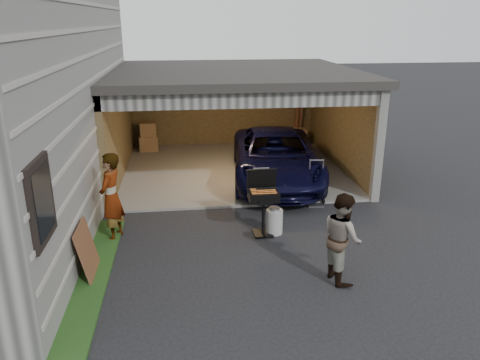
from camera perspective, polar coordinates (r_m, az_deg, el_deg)
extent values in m
plane|color=black|center=(7.84, -1.35, -13.32)|extent=(80.00, 80.00, 0.00)
cube|color=#193814|center=(7.17, -19.63, -17.80)|extent=(0.50, 8.00, 0.06)
cube|color=#605E59|center=(13.81, -0.91, 1.45)|extent=(6.50, 6.00, 0.06)
cube|color=#43341F|center=(16.33, -2.04, 8.96)|extent=(6.50, 0.15, 2.70)
cube|color=#43341F|center=(14.16, 12.04, 6.99)|extent=(0.15, 6.00, 2.70)
cube|color=#43341F|center=(13.53, -14.52, 6.26)|extent=(0.15, 6.00, 2.70)
cube|color=#2D2B28|center=(13.25, -0.98, 12.96)|extent=(6.80, 6.30, 0.20)
cube|color=#474744|center=(10.41, 0.74, 9.74)|extent=(6.50, 0.16, 0.36)
cube|color=silver|center=(11.59, -0.07, 11.19)|extent=(6.00, 2.40, 0.06)
cube|color=#474744|center=(11.47, 16.57, 3.85)|extent=(0.20, 0.18, 2.70)
cube|color=brown|center=(15.83, -11.02, 4.44)|extent=(0.60, 0.50, 0.50)
cube|color=brown|center=(15.72, -11.13, 6.12)|extent=(0.50, 0.45, 0.45)
cube|color=brown|center=(16.14, 7.00, 5.11)|extent=(0.55, 0.50, 0.60)
cube|color=#57341D|center=(16.57, 7.24, 8.44)|extent=(0.24, 0.43, 2.20)
imported|color=black|center=(12.55, 4.39, 2.60)|extent=(2.68, 4.97, 1.33)
imported|color=silver|center=(9.52, -15.43, -2.02)|extent=(0.59, 0.74, 1.78)
imported|color=#4B2D1D|center=(7.99, 12.33, -6.83)|extent=(0.68, 0.82, 1.54)
cube|color=black|center=(9.68, 2.81, -6.55)|extent=(0.38, 0.38, 0.05)
cylinder|color=black|center=(9.52, 2.85, -4.44)|extent=(0.06, 0.06, 0.77)
cube|color=black|center=(9.35, 2.90, -1.98)|extent=(0.60, 0.42, 0.18)
cube|color=#59595B|center=(9.33, 2.90, -1.53)|extent=(0.55, 0.37, 0.01)
cube|color=black|center=(9.50, 2.66, 0.19)|extent=(0.60, 0.11, 0.42)
cylinder|color=#B3B3AF|center=(9.67, 4.20, -5.07)|extent=(0.37, 0.37, 0.52)
cube|color=#57341D|center=(8.44, -18.11, -8.24)|extent=(0.24, 0.85, 0.94)
cube|color=gray|center=(11.25, 9.18, -3.03)|extent=(0.38, 0.26, 0.04)
cylinder|color=black|center=(11.30, 8.04, -2.48)|extent=(0.06, 0.19, 0.19)
cylinder|color=black|center=(11.38, 10.11, -2.43)|extent=(0.06, 0.19, 0.19)
cylinder|color=gray|center=(11.14, 8.41, -0.17)|extent=(0.03, 0.03, 1.10)
cylinder|color=gray|center=(11.20, 9.99, -0.15)|extent=(0.03, 0.03, 1.10)
cylinder|color=gray|center=(11.01, 9.34, 2.41)|extent=(0.31, 0.06, 0.03)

